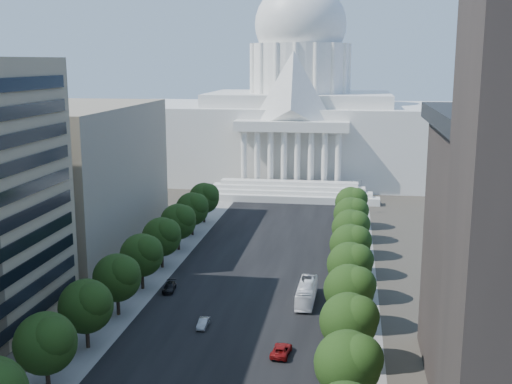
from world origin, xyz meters
The scene contains 30 objects.
road_asphalt centered at (0.00, 90.00, 0.00)m, with size 30.00×260.00×0.01m, color black.
sidewalk_left centered at (-19.00, 90.00, 0.00)m, with size 8.00×260.00×0.02m, color gray.
sidewalk_right centered at (19.00, 90.00, 0.00)m, with size 8.00×260.00×0.02m, color gray.
capitol centered at (0.00, 184.89, 20.01)m, with size 120.00×56.00×73.00m.
office_block_left_far centered at (-48.00, 100.00, 15.00)m, with size 38.00×52.00×30.00m, color gray.
tree_l_c centered at (-17.66, 35.81, 6.45)m, with size 7.79×7.60×9.97m.
tree_l_d centered at (-17.66, 47.81, 6.45)m, with size 7.79×7.60×9.97m.
tree_l_e centered at (-17.66, 59.81, 6.45)m, with size 7.79×7.60×9.97m.
tree_l_f centered at (-17.66, 71.81, 6.45)m, with size 7.79×7.60×9.97m.
tree_l_g centered at (-17.66, 83.81, 6.45)m, with size 7.79×7.60×9.97m.
tree_l_h centered at (-17.66, 95.81, 6.45)m, with size 7.79×7.60×9.97m.
tree_l_i centered at (-17.66, 107.81, 6.45)m, with size 7.79×7.60×9.97m.
tree_l_j centered at (-17.66, 119.81, 6.45)m, with size 7.79×7.60×9.97m.
tree_r_c centered at (18.34, 35.81, 6.45)m, with size 7.79×7.60×9.97m.
tree_r_d centered at (18.34, 47.81, 6.45)m, with size 7.79×7.60×9.97m.
tree_r_e centered at (18.34, 59.81, 6.45)m, with size 7.79×7.60×9.97m.
tree_r_f centered at (18.34, 71.81, 6.45)m, with size 7.79×7.60×9.97m.
tree_r_g centered at (18.34, 83.81, 6.45)m, with size 7.79×7.60×9.97m.
tree_r_h centered at (18.34, 95.81, 6.45)m, with size 7.79×7.60×9.97m.
tree_r_i centered at (18.34, 107.81, 6.45)m, with size 7.79×7.60×9.97m.
tree_r_j centered at (18.34, 119.81, 6.45)m, with size 7.79×7.60×9.97m.
streetlight_b centered at (19.90, 35.00, 5.82)m, with size 2.61×0.44×9.00m.
streetlight_c centered at (19.90, 60.00, 5.82)m, with size 2.61×0.44×9.00m.
streetlight_d centered at (19.90, 85.00, 5.82)m, with size 2.61×0.44×9.00m.
streetlight_e centered at (19.90, 110.00, 5.82)m, with size 2.61×0.44×9.00m.
streetlight_f centered at (19.90, 135.00, 5.82)m, with size 2.61×0.44×9.00m.
car_silver centered at (-3.61, 57.21, 0.64)m, with size 1.36×3.91×1.29m, color #919598.
car_red centered at (9.06, 49.67, 0.71)m, with size 2.35×5.09×1.42m, color maroon.
car_dark_b centered at (-12.99, 71.39, 0.69)m, with size 1.94×4.78×1.39m, color black.
city_bus centered at (11.04, 69.95, 1.62)m, with size 2.72×11.64×3.24m, color white.
Camera 1 is at (17.71, -31.25, 39.49)m, focal length 45.00 mm.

